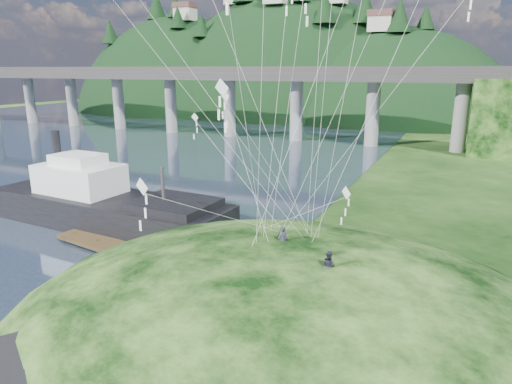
% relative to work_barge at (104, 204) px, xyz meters
% --- Properties ---
extents(ground, '(320.00, 320.00, 0.00)m').
position_rel_work_barge_xyz_m(ground, '(14.79, -12.22, -2.19)').
color(ground, black).
rests_on(ground, ground).
extents(grass_hill, '(36.00, 32.00, 13.00)m').
position_rel_work_barge_xyz_m(grass_hill, '(22.79, -10.22, -3.69)').
color(grass_hill, black).
rests_on(grass_hill, ground).
extents(bridge, '(160.00, 11.00, 15.00)m').
position_rel_work_barge_xyz_m(bridge, '(-11.67, 57.85, 7.51)').
color(bridge, '#2D2B2B').
rests_on(bridge, ground).
extents(far_ridge, '(153.00, 70.00, 94.50)m').
position_rel_work_barge_xyz_m(far_ridge, '(-28.79, 109.95, -9.63)').
color(far_ridge, black).
rests_on(far_ridge, ground).
extents(work_barge, '(25.33, 8.23, 8.74)m').
position_rel_work_barge_xyz_m(work_barge, '(0.00, 0.00, 0.00)').
color(work_barge, black).
rests_on(work_barge, ground).
extents(wooden_dock, '(14.60, 4.45, 1.03)m').
position_rel_work_barge_xyz_m(wooden_dock, '(6.42, -5.08, -1.74)').
color(wooden_dock, '#362716').
rests_on(wooden_dock, ground).
extents(kite_flyers, '(4.27, 3.07, 1.73)m').
position_rel_work_barge_xyz_m(kite_flyers, '(23.61, -9.84, 3.58)').
color(kite_flyers, '#262733').
rests_on(kite_flyers, ground).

